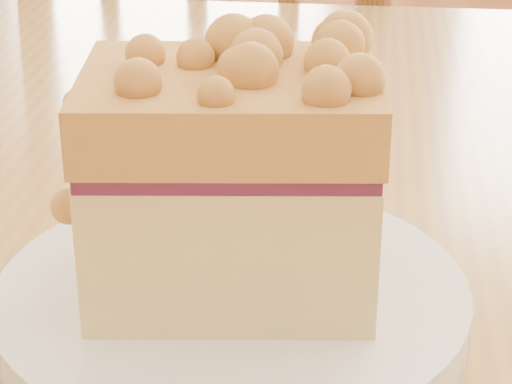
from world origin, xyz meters
The scene contains 4 objects.
cafe_table_main centered at (-0.13, 0.31, 0.66)m, with size 1.52×1.20×0.75m.
cafe_chair_main centered at (-0.27, 0.98, 0.52)m, with size 0.51×0.51×1.03m.
plate centered at (0.03, 0.23, 0.76)m, with size 0.21×0.21×0.02m.
cake_slice centered at (0.03, 0.23, 0.82)m, with size 0.15×0.13×0.12m.
Camera 1 is at (0.18, -0.13, 1.00)m, focal length 70.00 mm.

